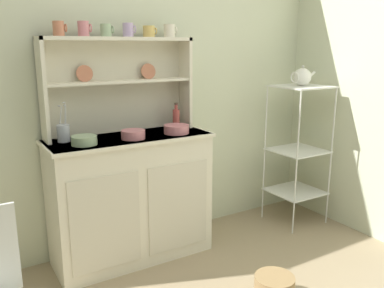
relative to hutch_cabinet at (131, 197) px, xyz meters
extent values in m
cube|color=beige|center=(0.15, 0.26, 0.79)|extent=(3.84, 0.05, 2.50)
cube|color=silver|center=(0.00, 0.00, -0.01)|extent=(1.09, 0.42, 0.89)
cube|color=beige|center=(-0.26, -0.21, -0.06)|extent=(0.46, 0.01, 0.62)
cube|color=beige|center=(0.26, -0.21, -0.06)|extent=(0.46, 0.01, 0.62)
cube|color=#EEE6CE|center=(0.00, 0.00, 0.42)|extent=(1.12, 0.45, 0.02)
cube|color=beige|center=(0.00, 0.20, 0.76)|extent=(1.05, 0.02, 0.66)
cube|color=silver|center=(-0.51, 0.12, 0.76)|extent=(0.02, 0.18, 0.66)
cube|color=silver|center=(0.51, 0.12, 0.76)|extent=(0.02, 0.18, 0.66)
cube|color=silver|center=(0.00, 0.12, 0.80)|extent=(1.01, 0.16, 0.02)
cube|color=silver|center=(0.00, 0.12, 1.08)|extent=(1.05, 0.18, 0.02)
cylinder|color=#C67556|center=(-0.23, 0.16, 0.86)|extent=(0.11, 0.03, 0.11)
cylinder|color=#C67556|center=(0.23, 0.16, 0.86)|extent=(0.11, 0.03, 0.11)
cylinder|color=silver|center=(1.26, -0.34, 0.13)|extent=(0.01, 0.01, 1.17)
cylinder|color=silver|center=(1.65, -0.34, 0.13)|extent=(0.01, 0.01, 1.17)
cylinder|color=silver|center=(1.26, 0.04, 0.13)|extent=(0.01, 0.01, 1.17)
cylinder|color=silver|center=(1.65, 0.04, 0.13)|extent=(0.01, 0.01, 1.17)
cube|color=silver|center=(1.45, -0.15, 0.71)|extent=(0.41, 0.40, 0.01)
cube|color=silver|center=(1.45, -0.15, 0.17)|extent=(0.41, 0.40, 0.01)
cube|color=silver|center=(1.45, -0.15, -0.19)|extent=(0.41, 0.40, 0.01)
cylinder|color=#93754C|center=(0.51, -0.93, -0.38)|extent=(0.24, 0.24, 0.15)
cylinder|color=#C67556|center=(-0.39, 0.12, 1.14)|extent=(0.07, 0.07, 0.09)
torus|color=#C67556|center=(-0.34, 0.12, 1.14)|extent=(0.01, 0.05, 0.05)
cylinder|color=#D17A84|center=(-0.23, 0.12, 1.14)|extent=(0.07, 0.07, 0.09)
torus|color=#D17A84|center=(-0.19, 0.12, 1.14)|extent=(0.01, 0.05, 0.05)
cylinder|color=#9EB78E|center=(-0.08, 0.12, 1.13)|extent=(0.07, 0.07, 0.08)
torus|color=#9EB78E|center=(-0.04, 0.12, 1.14)|extent=(0.01, 0.05, 0.05)
cylinder|color=#B79ECC|center=(0.07, 0.12, 1.14)|extent=(0.07, 0.07, 0.09)
torus|color=#B79ECC|center=(0.12, 0.12, 1.14)|extent=(0.01, 0.05, 0.05)
cylinder|color=#DBB760|center=(0.23, 0.12, 1.13)|extent=(0.08, 0.08, 0.08)
torus|color=#DBB760|center=(0.28, 0.12, 1.13)|extent=(0.01, 0.04, 0.04)
cylinder|color=silver|center=(0.39, 0.12, 1.14)|extent=(0.08, 0.08, 0.09)
torus|color=silver|center=(0.44, 0.12, 1.14)|extent=(0.01, 0.05, 0.05)
cylinder|color=#9EB78E|center=(-0.33, -0.07, 0.46)|extent=(0.16, 0.16, 0.06)
cylinder|color=#D17A84|center=(0.00, -0.07, 0.46)|extent=(0.16, 0.16, 0.06)
cylinder|color=#D17A84|center=(0.33, -0.07, 0.46)|extent=(0.18, 0.18, 0.06)
cylinder|color=#B74C47|center=(0.42, 0.09, 0.50)|extent=(0.05, 0.05, 0.14)
cylinder|color=#B74C47|center=(0.42, 0.09, 0.59)|extent=(0.02, 0.02, 0.04)
cylinder|color=#4C382D|center=(0.42, 0.09, 0.62)|extent=(0.03, 0.03, 0.01)
cylinder|color=#B2B7C6|center=(-0.42, 0.08, 0.49)|extent=(0.08, 0.08, 0.11)
cylinder|color=silver|center=(-0.42, 0.10, 0.57)|extent=(0.04, 0.02, 0.18)
ellipsoid|color=silver|center=(-0.42, 0.10, 0.66)|extent=(0.02, 0.01, 0.01)
cylinder|color=silver|center=(-0.39, 0.09, 0.57)|extent=(0.01, 0.03, 0.18)
ellipsoid|color=silver|center=(-0.39, 0.09, 0.67)|extent=(0.02, 0.01, 0.01)
cylinder|color=silver|center=(-0.39, 0.09, 0.58)|extent=(0.02, 0.02, 0.20)
ellipsoid|color=silver|center=(-0.39, 0.09, 0.68)|extent=(0.02, 0.01, 0.01)
sphere|color=white|center=(1.45, -0.15, 0.79)|extent=(0.14, 0.14, 0.14)
sphere|color=silver|center=(1.45, -0.15, 0.87)|extent=(0.02, 0.02, 0.02)
cylinder|color=white|center=(1.55, -0.15, 0.80)|extent=(0.09, 0.02, 0.07)
torus|color=white|center=(1.37, -0.15, 0.79)|extent=(0.01, 0.09, 0.09)
camera|label=1|loc=(-1.03, -2.53, 1.04)|focal=38.16mm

